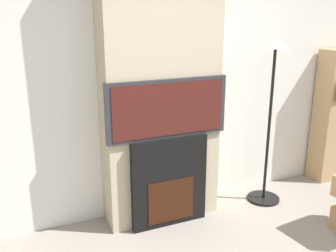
{
  "coord_description": "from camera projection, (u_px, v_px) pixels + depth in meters",
  "views": [
    {
      "loc": [
        -1.27,
        -1.24,
        1.91
      ],
      "look_at": [
        0.0,
        1.66,
        0.96
      ],
      "focal_mm": 40.0,
      "sensor_mm": 36.0,
      "label": 1
    }
  ],
  "objects": [
    {
      "name": "chimney_breast",
      "position": [
        160.0,
        79.0,
        3.34
      ],
      "size": [
        1.08,
        0.34,
        2.7
      ],
      "color": "#BCAD8E",
      "rests_on": "ground_plane"
    },
    {
      "name": "wall_back",
      "position": [
        152.0,
        76.0,
        3.51
      ],
      "size": [
        6.0,
        0.06,
        2.7
      ],
      "color": "silver",
      "rests_on": "ground_plane"
    },
    {
      "name": "television",
      "position": [
        168.0,
        109.0,
        3.26
      ],
      "size": [
        1.12,
        0.07,
        0.53
      ],
      "color": "#2D2D33",
      "rests_on": "fireplace"
    },
    {
      "name": "floor_lamp",
      "position": [
        271.0,
        102.0,
        3.7
      ],
      "size": [
        0.34,
        0.34,
        1.7
      ],
      "color": "black",
      "rests_on": "ground_plane"
    },
    {
      "name": "fireplace",
      "position": [
        168.0,
        181.0,
        3.46
      ],
      "size": [
        0.73,
        0.15,
        0.85
      ],
      "color": "black",
      "rests_on": "ground_plane"
    },
    {
      "name": "bookshelf",
      "position": [
        333.0,
        116.0,
        4.35
      ],
      "size": [
        0.41,
        0.29,
        1.53
      ],
      "color": "tan",
      "rests_on": "ground_plane"
    }
  ]
}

